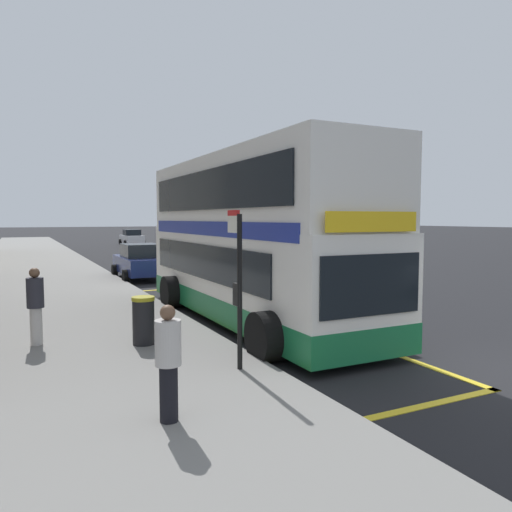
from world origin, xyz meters
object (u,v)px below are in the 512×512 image
(parked_car_navy_distant, at_px, (180,246))
(pedestrian_waiting_near_sign, at_px, (168,359))
(parked_car_white_kerbside, at_px, (132,237))
(pedestrian_further_back, at_px, (35,303))
(parked_car_navy_across, at_px, (141,262))
(litter_bin, at_px, (143,320))
(double_decker_bus, at_px, (250,245))
(bus_stop_sign, at_px, (238,276))

(parked_car_navy_distant, relative_size, pedestrian_waiting_near_sign, 2.74)
(parked_car_white_kerbside, bearing_deg, pedestrian_further_back, -104.78)
(pedestrian_waiting_near_sign, bearing_deg, parked_car_navy_across, 78.36)
(parked_car_navy_across, xyz_separation_m, litter_bin, (-2.71, -12.12, -0.15))
(pedestrian_waiting_near_sign, distance_m, litter_bin, 4.08)
(parked_car_navy_distant, bearing_deg, pedestrian_further_back, -113.65)
(parked_car_white_kerbside, bearing_deg, double_decker_bus, -97.58)
(pedestrian_waiting_near_sign, bearing_deg, bus_stop_sign, 43.95)
(parked_car_white_kerbside, bearing_deg, parked_car_navy_distant, -90.39)
(parked_car_white_kerbside, distance_m, pedestrian_further_back, 41.18)
(pedestrian_waiting_near_sign, bearing_deg, double_decker_bus, 55.80)
(bus_stop_sign, bearing_deg, pedestrian_waiting_near_sign, -136.05)
(parked_car_navy_across, xyz_separation_m, pedestrian_waiting_near_sign, (-3.32, -16.14, 0.17))
(pedestrian_waiting_near_sign, relative_size, litter_bin, 1.52)
(double_decker_bus, bearing_deg, parked_car_navy_across, 93.18)
(pedestrian_further_back, bearing_deg, parked_car_navy_across, 67.10)
(bus_stop_sign, distance_m, pedestrian_further_back, 4.59)
(double_decker_bus, bearing_deg, pedestrian_waiting_near_sign, -124.20)
(pedestrian_waiting_near_sign, bearing_deg, parked_car_navy_distant, 72.41)
(double_decker_bus, height_order, parked_car_navy_distant, double_decker_bus)
(double_decker_bus, xyz_separation_m, pedestrian_further_back, (-5.31, -0.80, -1.04))
(bus_stop_sign, bearing_deg, parked_car_navy_distant, 74.82)
(double_decker_bus, xyz_separation_m, litter_bin, (-3.29, -1.72, -1.41))
(double_decker_bus, height_order, parked_car_white_kerbside, double_decker_bus)
(parked_car_navy_across, bearing_deg, pedestrian_waiting_near_sign, -103.64)
(bus_stop_sign, relative_size, litter_bin, 2.76)
(double_decker_bus, xyz_separation_m, bus_stop_sign, (-2.17, -4.07, -0.30))
(pedestrian_further_back, bearing_deg, pedestrian_waiting_near_sign, -74.12)
(parked_car_navy_across, height_order, pedestrian_further_back, pedestrian_further_back)
(bus_stop_sign, height_order, pedestrian_further_back, bus_stop_sign)
(pedestrian_further_back, distance_m, litter_bin, 2.25)
(pedestrian_waiting_near_sign, bearing_deg, pedestrian_further_back, 105.88)
(parked_car_navy_across, xyz_separation_m, pedestrian_further_back, (-4.73, -11.20, 0.22))
(double_decker_bus, bearing_deg, parked_car_navy_distant, 77.38)
(parked_car_white_kerbside, distance_m, litter_bin, 41.62)
(parked_car_navy_distant, relative_size, pedestrian_further_back, 2.59)
(pedestrian_waiting_near_sign, xyz_separation_m, litter_bin, (0.62, 4.02, -0.32))
(parked_car_navy_across, bearing_deg, parked_car_navy_distant, 62.98)
(parked_car_white_kerbside, height_order, litter_bin, parked_car_white_kerbside)
(pedestrian_waiting_near_sign, height_order, litter_bin, pedestrian_waiting_near_sign)
(parked_car_white_kerbside, height_order, parked_car_navy_distant, same)
(bus_stop_sign, xyz_separation_m, parked_car_navy_distant, (7.17, 26.42, -0.97))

